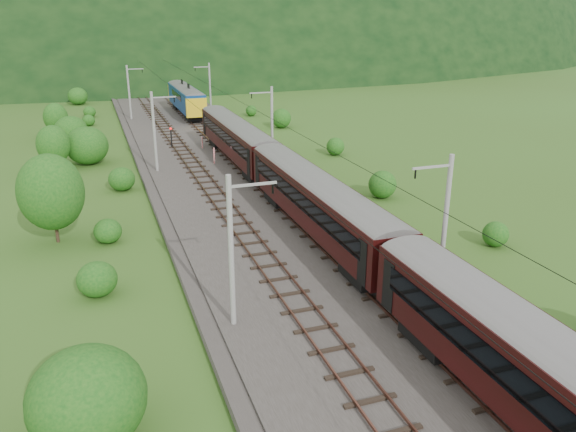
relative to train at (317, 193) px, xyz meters
name	(u,v)px	position (x,y,z in m)	size (l,w,h in m)	color
ground	(342,309)	(-2.40, -9.82, -3.57)	(600.00, 600.00, 0.00)	#37571B
railbed	(284,242)	(-2.40, 0.18, -3.42)	(14.00, 220.00, 0.30)	#38332D
track_left	(252,243)	(-4.80, 0.18, -3.20)	(2.40, 220.00, 0.27)	brown
track_right	(315,235)	(0.00, 0.18, -3.20)	(2.40, 220.00, 0.27)	brown
catenary_left	(155,130)	(-8.52, 22.18, 0.93)	(2.54, 192.28, 8.00)	gray
catenary_right	(271,123)	(3.72, 22.18, 0.93)	(2.54, 192.28, 8.00)	gray
overhead_wires	(284,146)	(-2.40, 0.18, 3.53)	(4.83, 198.00, 0.03)	black
mountain_main	(111,49)	(-2.40, 250.18, -3.57)	(504.00, 360.00, 244.00)	black
train	(317,193)	(0.00, 0.00, 0.00)	(3.02, 120.86, 5.25)	black
hazard_post_near	(214,156)	(-2.44, 23.10, -2.41)	(0.18, 0.18, 1.72)	red
hazard_post_far	(202,142)	(-2.21, 30.87, -2.58)	(0.15, 0.15, 1.37)	red
signal	(171,136)	(-5.64, 32.32, -1.84)	(0.27, 0.27, 2.43)	black
vegetation_left	(75,238)	(-16.18, 0.24, -1.33)	(12.77, 145.09, 6.47)	#154D14
vegetation_right	(461,218)	(10.71, -2.20, -2.40)	(6.28, 105.06, 2.85)	#154D14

